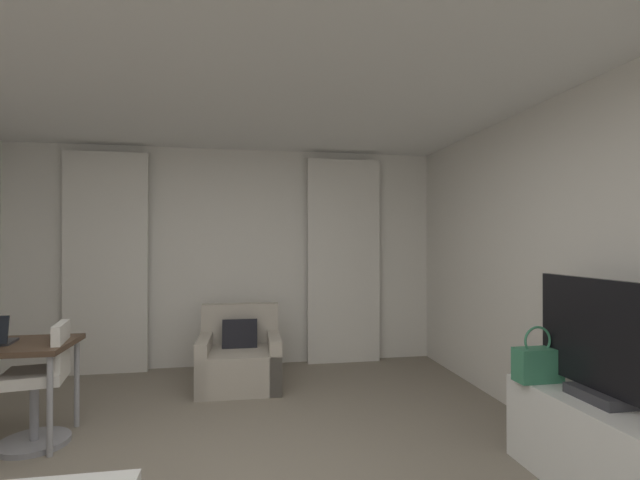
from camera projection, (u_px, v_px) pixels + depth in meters
name	position (u px, v px, depth m)	size (l,w,h in m)	color
wall_window	(231.00, 257.00, 5.42)	(5.12, 0.06, 2.60)	silver
wall_right	(621.00, 270.00, 2.87)	(0.06, 6.12, 2.60)	silver
ceiling	(217.00, 32.00, 2.45)	(5.12, 6.12, 0.06)	white
curtain_left_panel	(106.00, 262.00, 5.06)	(0.90, 0.06, 2.50)	silver
curtain_right_panel	(344.00, 261.00, 5.53)	(0.90, 0.06, 2.50)	silver
armchair	(240.00, 360.00, 4.61)	(0.83, 0.77, 0.81)	#B2A899
desk_chair	(41.00, 391.00, 3.29)	(0.48, 0.48, 0.88)	gray
tv_console	(599.00, 448.00, 2.62)	(0.46, 1.14, 0.56)	white
tv_flatscreen	(599.00, 344.00, 2.62)	(0.20, 0.95, 0.71)	#333338
handbag_primary	(538.00, 363.00, 2.98)	(0.30, 0.14, 0.37)	#387F5B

